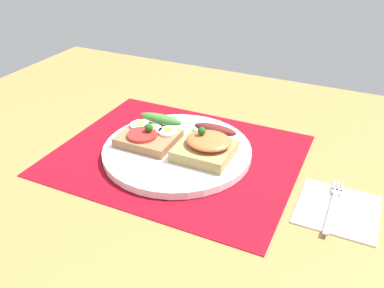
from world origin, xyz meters
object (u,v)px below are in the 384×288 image
plate (177,151)px  napkin (338,209)px  sandwich_salmon (207,145)px  fork (333,204)px  sandwich_egg_tomato (150,134)px

plate → napkin: bearing=-7.1°
sandwich_salmon → napkin: size_ratio=0.87×
napkin → fork: (-0.75, 0.29, 0.46)cm
sandwich_egg_tomato → fork: bearing=-6.1°
sandwich_salmon → napkin: sandwich_salmon is taller
plate → fork: 28.43cm
plate → sandwich_salmon: (5.82, 0.07, 2.58)cm
sandwich_egg_tomato → napkin: sandwich_egg_tomato is taller
plate → sandwich_salmon: size_ratio=2.62×
sandwich_salmon → fork: (22.42, -3.37, -2.81)cm
plate → napkin: size_ratio=2.29×
sandwich_salmon → fork: sandwich_salmon is taller
napkin → fork: bearing=158.8°
sandwich_egg_tomato → napkin: 35.00cm
fork → sandwich_egg_tomato: bearing=173.9°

